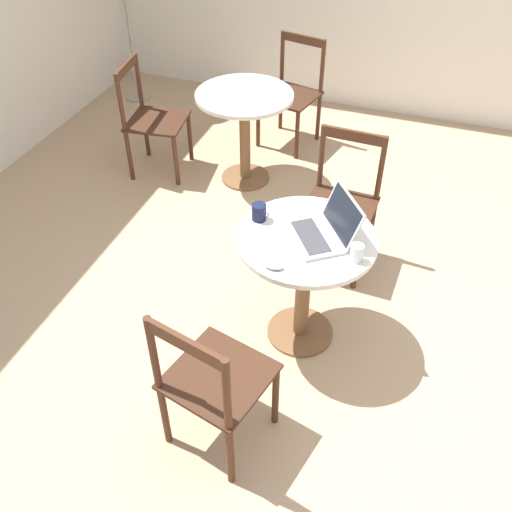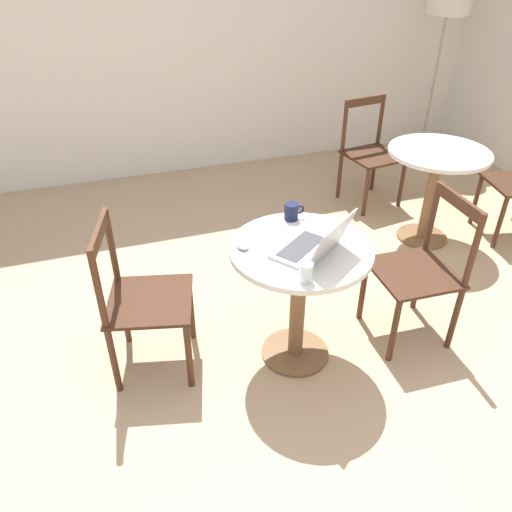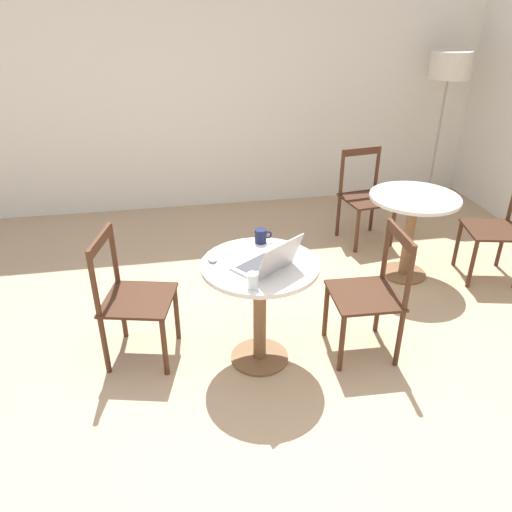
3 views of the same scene
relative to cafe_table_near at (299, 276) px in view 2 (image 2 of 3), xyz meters
The scene contains 12 objects.
ground_plane 0.65m from the cafe_table_near, 108.39° to the right, with size 16.00×16.00×0.00m, color tan.
wall_back 3.03m from the cafe_table_near, 91.98° to the left, with size 9.40×0.06×2.70m.
cafe_table_near is the anchor object (origin of this frame).
cafe_table_mid 1.75m from the cafe_table_near, 31.33° to the left, with size 0.75×0.75×0.75m.
chair_near_left 0.86m from the cafe_table_near, 166.20° to the left, with size 0.54×0.54×0.91m.
chair_near_right 0.76m from the cafe_table_near, ahead, with size 0.46×0.46×0.91m.
chair_mid_back 2.17m from the cafe_table_near, 50.34° to the left, with size 0.50×0.50×0.91m.
floor_lamp 3.67m from the cafe_table_near, 44.34° to the left, with size 0.43×0.43×1.70m.
laptop 0.24m from the cafe_table_near, 68.97° to the right, with size 0.45×0.44×0.23m.
mouse 0.36m from the cafe_table_near, 162.58° to the left, with size 0.06×0.10×0.03m.
mug 0.37m from the cafe_table_near, 77.70° to the left, with size 0.12×0.08×0.10m.
drinking_glass 0.37m from the cafe_table_near, 108.93° to the right, with size 0.07×0.07×0.09m.
Camera 2 is at (-0.81, -1.68, 2.12)m, focal length 35.00 mm.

